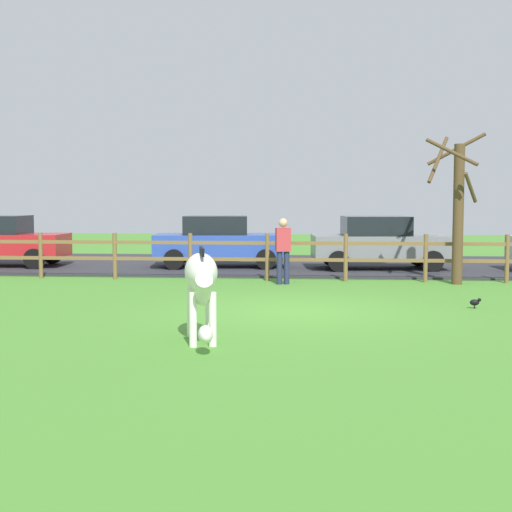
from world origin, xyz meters
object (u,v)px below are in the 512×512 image
parked_car_grey (379,242)px  visitor_near_fence (283,248)px  crow_on_grass (475,302)px  parked_car_blue (220,241)px  bare_tree (457,206)px  zebra (201,280)px

parked_car_grey → visitor_near_fence: visitor_near_fence is taller
parked_car_grey → crow_on_grass: bearing=-80.6°
visitor_near_fence → parked_car_blue: bearing=118.6°
crow_on_grass → parked_car_blue: (-6.01, 7.55, 0.72)m
parked_car_grey → bare_tree: bearing=-63.9°
parked_car_grey → parked_car_blue: bearing=177.6°
zebra → parked_car_blue: parked_car_blue is taller
zebra → parked_car_grey: parked_car_grey is taller
bare_tree → crow_on_grass: size_ratio=17.67×
crow_on_grass → parked_car_grey: 7.48m
bare_tree → zebra: bearing=-123.6°
zebra → visitor_near_fence: 7.35m
zebra → visitor_near_fence: size_ratio=1.17×
bare_tree → visitor_near_fence: bare_tree is taller
zebra → parked_car_grey: (3.52, 11.00, -0.08)m
zebra → parked_car_blue: bearing=96.5°
crow_on_grass → visitor_near_fence: 5.38m
crow_on_grass → parked_car_grey: bearing=99.4°
parked_car_blue → parked_car_grey: 4.81m
bare_tree → zebra: 9.32m
parked_car_blue → parked_car_grey: same height
bare_tree → zebra: size_ratio=1.99×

